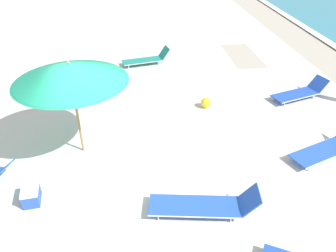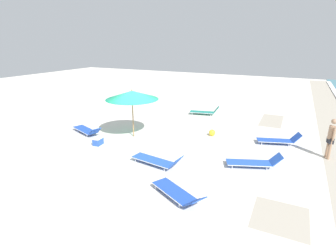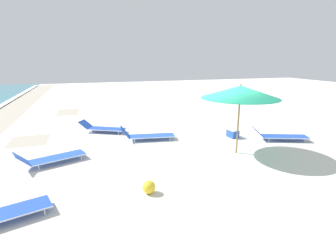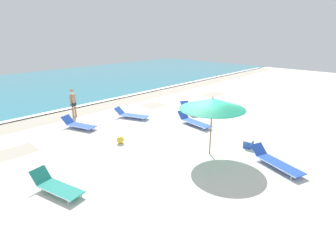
{
  "view_description": "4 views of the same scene",
  "coord_description": "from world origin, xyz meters",
  "px_view_note": "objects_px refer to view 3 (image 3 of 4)",
  "views": [
    {
      "loc": [
        6.64,
        0.8,
        5.28
      ],
      "look_at": [
        -0.44,
        1.57,
        0.67
      ],
      "focal_mm": 35.0,
      "sensor_mm": 36.0,
      "label": 1
    },
    {
      "loc": [
        10.42,
        6.72,
        4.8
      ],
      "look_at": [
        0.14,
        1.68,
        1.11
      ],
      "focal_mm": 28.0,
      "sensor_mm": 36.0,
      "label": 2
    },
    {
      "loc": [
        -8.37,
        4.37,
        3.35
      ],
      "look_at": [
        0.16,
        1.7,
        1.03
      ],
      "focal_mm": 28.0,
      "sensor_mm": 36.0,
      "label": 3
    },
    {
      "loc": [
        -9.23,
        -6.32,
        4.93
      ],
      "look_at": [
        -0.81,
        1.5,
        0.8
      ],
      "focal_mm": 28.0,
      "sensor_mm": 36.0,
      "label": 4
    }
  ],
  "objects_px": {
    "sun_lounger_mid_beach_solo": "(102,128)",
    "beach_ball": "(149,187)",
    "cooler_box": "(233,133)",
    "sun_lounger_under_umbrella": "(51,158)",
    "sun_lounger_near_water_left": "(147,135)",
    "sun_lounger_near_water_right": "(279,136)",
    "beach_umbrella": "(240,92)"
  },
  "relations": [
    {
      "from": "beach_ball",
      "to": "cooler_box",
      "type": "xyz_separation_m",
      "value": [
        3.69,
        -4.62,
        0.02
      ]
    },
    {
      "from": "beach_umbrella",
      "to": "sun_lounger_near_water_right",
      "type": "height_order",
      "value": "beach_umbrella"
    },
    {
      "from": "sun_lounger_under_umbrella",
      "to": "cooler_box",
      "type": "bearing_deg",
      "value": -104.27
    },
    {
      "from": "sun_lounger_near_water_left",
      "to": "sun_lounger_near_water_right",
      "type": "bearing_deg",
      "value": -99.52
    },
    {
      "from": "beach_ball",
      "to": "cooler_box",
      "type": "distance_m",
      "value": 5.91
    },
    {
      "from": "sun_lounger_mid_beach_solo",
      "to": "cooler_box",
      "type": "height_order",
      "value": "sun_lounger_mid_beach_solo"
    },
    {
      "from": "sun_lounger_near_water_right",
      "to": "sun_lounger_mid_beach_solo",
      "type": "relative_size",
      "value": 1.09
    },
    {
      "from": "sun_lounger_near_water_left",
      "to": "beach_ball",
      "type": "height_order",
      "value": "sun_lounger_near_water_left"
    },
    {
      "from": "cooler_box",
      "to": "sun_lounger_near_water_left",
      "type": "bearing_deg",
      "value": -108.49
    },
    {
      "from": "beach_ball",
      "to": "cooler_box",
      "type": "height_order",
      "value": "cooler_box"
    },
    {
      "from": "sun_lounger_under_umbrella",
      "to": "sun_lounger_mid_beach_solo",
      "type": "height_order",
      "value": "sun_lounger_under_umbrella"
    },
    {
      "from": "beach_umbrella",
      "to": "sun_lounger_near_water_right",
      "type": "bearing_deg",
      "value": -72.8
    },
    {
      "from": "sun_lounger_under_umbrella",
      "to": "beach_ball",
      "type": "xyz_separation_m",
      "value": [
        -2.82,
        -2.6,
        -0.05
      ]
    },
    {
      "from": "beach_umbrella",
      "to": "sun_lounger_near_water_left",
      "type": "distance_m",
      "value": 4.22
    },
    {
      "from": "beach_umbrella",
      "to": "sun_lounger_near_water_right",
      "type": "relative_size",
      "value": 1.15
    },
    {
      "from": "beach_umbrella",
      "to": "sun_lounger_under_umbrella",
      "type": "relative_size",
      "value": 1.23
    },
    {
      "from": "sun_lounger_near_water_right",
      "to": "sun_lounger_mid_beach_solo",
      "type": "xyz_separation_m",
      "value": [
        3.5,
        6.99,
        -0.0
      ]
    },
    {
      "from": "sun_lounger_near_water_left",
      "to": "beach_ball",
      "type": "distance_m",
      "value": 4.5
    },
    {
      "from": "sun_lounger_mid_beach_solo",
      "to": "beach_umbrella",
      "type": "bearing_deg",
      "value": -105.82
    },
    {
      "from": "sun_lounger_under_umbrella",
      "to": "beach_ball",
      "type": "distance_m",
      "value": 3.83
    },
    {
      "from": "sun_lounger_mid_beach_solo",
      "to": "cooler_box",
      "type": "distance_m",
      "value": 5.93
    },
    {
      "from": "sun_lounger_near_water_right",
      "to": "beach_ball",
      "type": "bearing_deg",
      "value": 133.99
    },
    {
      "from": "sun_lounger_near_water_right",
      "to": "sun_lounger_mid_beach_solo",
      "type": "distance_m",
      "value": 7.82
    },
    {
      "from": "sun_lounger_under_umbrella",
      "to": "sun_lounger_near_water_left",
      "type": "xyz_separation_m",
      "value": [
        1.58,
        -3.54,
        0.0
      ]
    },
    {
      "from": "sun_lounger_mid_beach_solo",
      "to": "beach_ball",
      "type": "relative_size",
      "value": 6.32
    },
    {
      "from": "beach_umbrella",
      "to": "sun_lounger_near_water_left",
      "type": "relative_size",
      "value": 1.17
    },
    {
      "from": "sun_lounger_under_umbrella",
      "to": "sun_lounger_near_water_left",
      "type": "bearing_deg",
      "value": -87.05
    },
    {
      "from": "beach_ball",
      "to": "sun_lounger_near_water_left",
      "type": "bearing_deg",
      "value": -12.07
    },
    {
      "from": "sun_lounger_mid_beach_solo",
      "to": "beach_ball",
      "type": "bearing_deg",
      "value": -145.11
    },
    {
      "from": "beach_ball",
      "to": "sun_lounger_under_umbrella",
      "type": "bearing_deg",
      "value": 42.72
    },
    {
      "from": "sun_lounger_near_water_left",
      "to": "sun_lounger_mid_beach_solo",
      "type": "xyz_separation_m",
      "value": [
        1.8,
        1.7,
        -0.01
      ]
    },
    {
      "from": "sun_lounger_near_water_right",
      "to": "sun_lounger_near_water_left",
      "type": "bearing_deg",
      "value": 92.78
    }
  ]
}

